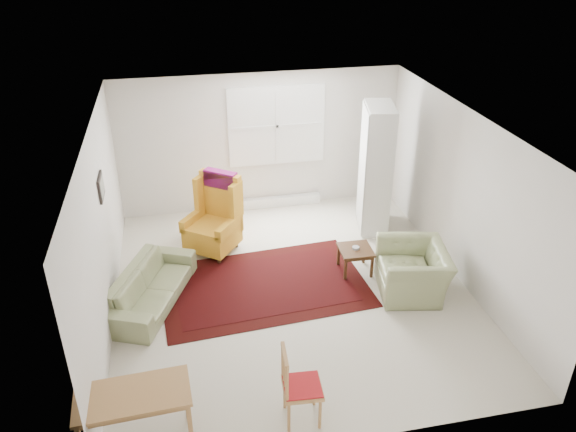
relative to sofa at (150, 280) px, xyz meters
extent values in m
cube|color=beige|center=(1.99, -0.10, -0.36)|extent=(5.00, 5.50, 0.01)
cube|color=white|center=(1.99, -0.10, 2.14)|extent=(5.00, 5.50, 0.01)
cube|color=silver|center=(1.99, 2.65, 0.89)|extent=(5.00, 0.04, 2.50)
cube|color=silver|center=(1.99, -2.85, 0.89)|extent=(5.00, 0.04, 2.50)
cube|color=silver|center=(-0.51, -0.10, 0.89)|extent=(0.04, 5.50, 2.50)
cube|color=silver|center=(4.49, -0.10, 0.89)|extent=(0.04, 5.50, 2.50)
cube|color=white|center=(2.29, 2.63, 1.19)|extent=(1.72, 0.06, 1.42)
cube|color=white|center=(2.29, 2.63, 1.19)|extent=(1.60, 0.02, 1.30)
cube|color=silver|center=(2.29, 2.57, -0.27)|extent=(1.60, 0.12, 0.18)
cube|color=black|center=(-0.49, 0.40, 1.29)|extent=(0.03, 0.42, 0.32)
cube|color=#A7954D|center=(-0.47, 0.40, 1.29)|extent=(0.01, 0.34, 0.24)
imported|color=#828A5C|center=(0.00, 0.00, 0.00)|extent=(1.34, 1.93, 0.73)
imported|color=#828A5C|center=(3.67, -0.48, 0.05)|extent=(1.10, 1.20, 0.82)
camera|label=1|loc=(0.57, -6.66, 4.43)|focal=35.00mm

